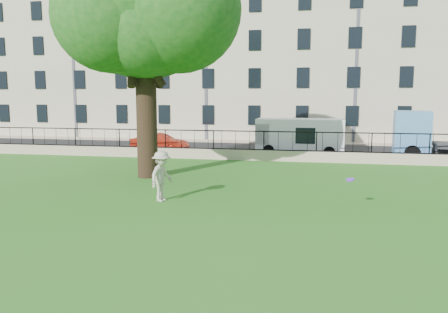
% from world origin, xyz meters
% --- Properties ---
extents(ground, '(120.00, 120.00, 0.00)m').
position_xyz_m(ground, '(0.00, 0.00, 0.00)').
color(ground, '#256A19').
rests_on(ground, ground).
extents(retaining_wall, '(50.00, 0.40, 0.60)m').
position_xyz_m(retaining_wall, '(0.00, 12.00, 0.30)').
color(retaining_wall, tan).
rests_on(retaining_wall, ground).
extents(iron_railing, '(50.00, 0.05, 1.13)m').
position_xyz_m(iron_railing, '(0.00, 12.00, 1.15)').
color(iron_railing, black).
rests_on(iron_railing, retaining_wall).
extents(street, '(60.00, 9.00, 0.01)m').
position_xyz_m(street, '(0.00, 16.70, 0.01)').
color(street, black).
rests_on(street, ground).
extents(sidewalk, '(60.00, 1.40, 0.12)m').
position_xyz_m(sidewalk, '(0.00, 21.90, 0.06)').
color(sidewalk, tan).
rests_on(sidewalk, ground).
extents(building_row, '(56.40, 10.40, 13.80)m').
position_xyz_m(building_row, '(0.00, 27.57, 6.92)').
color(building_row, beige).
rests_on(building_row, ground).
extents(tree, '(8.98, 7.27, 11.66)m').
position_xyz_m(tree, '(-4.85, 5.77, 7.93)').
color(tree, black).
rests_on(tree, ground).
extents(man, '(0.94, 1.29, 1.80)m').
position_xyz_m(man, '(-2.50, 1.32, 0.90)').
color(man, '#B7B195').
rests_on(man, ground).
extents(frisbee, '(0.31, 0.32, 0.12)m').
position_xyz_m(frisbee, '(3.96, 1.39, 1.00)').
color(frisbee, '#6F25D1').
extents(red_sedan, '(3.91, 1.66, 1.26)m').
position_xyz_m(red_sedan, '(-7.24, 14.40, 0.63)').
color(red_sedan, red).
rests_on(red_sedan, street).
extents(white_van, '(5.59, 2.43, 2.30)m').
position_xyz_m(white_van, '(2.00, 15.10, 1.15)').
color(white_van, white).
rests_on(white_van, street).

